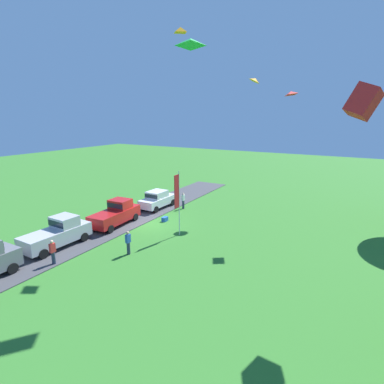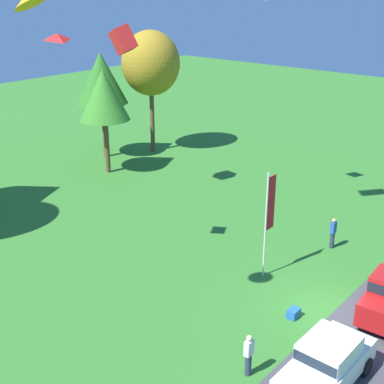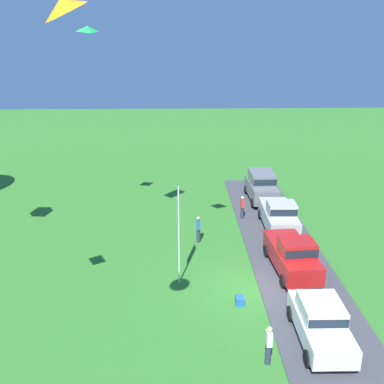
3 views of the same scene
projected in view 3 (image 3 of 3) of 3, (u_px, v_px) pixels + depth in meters
ground_plane at (252, 289)px, 22.84m from camera, size 120.00×120.00×0.00m
pavement_strip at (302, 288)px, 22.90m from camera, size 36.00×4.40×0.06m
car_sedan_by_flagpole at (321, 321)px, 18.60m from camera, size 4.42×1.99×1.84m
car_pickup_far_end at (293, 254)px, 24.08m from camera, size 5.11×2.30×2.14m
car_pickup_mid_row at (279, 215)px, 29.34m from camera, size 5.04×2.13×2.14m
car_suv_near_entrance at (261, 185)px, 34.64m from camera, size 4.64×2.12×2.28m
person_watching_sky at (242, 208)px, 31.29m from camera, size 0.36×0.24×1.71m
person_on_lawn at (269, 345)px, 17.39m from camera, size 0.36×0.24×1.71m
person_beside_suv at (198, 229)px, 27.79m from camera, size 0.36×0.24×1.71m
flag_banner at (179, 221)px, 22.60m from camera, size 0.71×0.08×5.32m
cooler_box at (240, 300)px, 21.54m from camera, size 0.56×0.40×0.40m
kite_delta_high_left at (63, 6)px, 9.87m from camera, size 1.39×1.40×0.73m
kite_diamond_topmost at (87, 29)px, 25.91m from camera, size 1.24×1.30×0.45m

